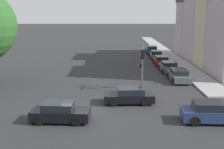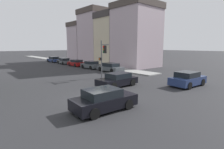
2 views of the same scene
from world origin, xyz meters
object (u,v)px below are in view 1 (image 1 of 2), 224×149
traffic_signal (142,60)px  parked_car_4 (151,50)px  crossing_car_1 (60,113)px  parked_car_2 (161,61)px  parked_car_0 (179,75)px  crossing_car_2 (210,112)px  crossing_car_0 (129,96)px  parked_car_1 (169,67)px  parked_car_3 (156,55)px

traffic_signal → parked_car_4: bearing=-94.6°
traffic_signal → crossing_car_1: bearing=57.6°
crossing_car_1 → parked_car_2: 25.16m
parked_car_0 → crossing_car_2: bearing=177.8°
crossing_car_0 → parked_car_1: size_ratio=1.05×
traffic_signal → parked_car_2: 15.00m
crossing_car_1 → parked_car_2: bearing=68.0°
crossing_car_2 → parked_car_2: bearing=92.3°
parked_car_0 → parked_car_4: bearing=0.5°
crossing_car_1 → parked_car_4: (10.92, 34.34, -0.00)m
traffic_signal → parked_car_3: bearing=-97.2°
parked_car_4 → crossing_car_2: bearing=178.8°
traffic_signal → parked_car_3: 20.33m
parked_car_0 → parked_car_3: size_ratio=1.11×
traffic_signal → parked_car_0: 6.41m
crossing_car_0 → crossing_car_2: (5.38, -4.51, 0.06)m
parked_car_4 → parked_car_3: bearing=178.6°
traffic_signal → crossing_car_0: bearing=76.2°
traffic_signal → crossing_car_2: traffic_signal is taller
crossing_car_1 → parked_car_4: parked_car_4 is taller
parked_car_0 → parked_car_2: size_ratio=1.14×
parked_car_3 → parked_car_4: parked_car_4 is taller
parked_car_1 → parked_car_2: 5.11m
crossing_car_2 → parked_car_1: crossing_car_2 is taller
crossing_car_0 → parked_car_2: crossing_car_0 is taller
parked_car_1 → parked_car_3: bearing=-1.1°
crossing_car_1 → parked_car_3: (10.82, 28.28, -0.01)m
crossing_car_0 → crossing_car_1: crossing_car_1 is taller
parked_car_2 → crossing_car_1: bearing=156.4°
parked_car_2 → crossing_car_2: bearing=-179.0°
traffic_signal → parked_car_0: (4.48, 3.95, -2.32)m
crossing_car_2 → parked_car_3: (0.34, 28.46, -0.05)m
parked_car_3 → traffic_signal: bearing=169.2°
crossing_car_1 → crossing_car_2: crossing_car_2 is taller
parked_car_1 → crossing_car_2: bearing=177.3°
crossing_car_2 → parked_car_3: bearing=92.4°
crossing_car_2 → parked_car_0: 12.69m
parked_car_0 → parked_car_2: (-0.24, 10.24, -0.04)m
parked_car_2 → parked_car_1: bearing=-177.1°
crossing_car_2 → parked_car_1: 17.81m
traffic_signal → crossing_car_1: traffic_signal is taller
crossing_car_0 → parked_car_0: (5.93, 8.16, 0.02)m
crossing_car_0 → parked_car_4: (5.82, 30.00, 0.01)m
crossing_car_1 → traffic_signal: bearing=55.9°
traffic_signal → parked_car_1: 10.33m
parked_car_2 → parked_car_3: parked_car_3 is taller
parked_car_3 → parked_car_4: 6.06m
parked_car_3 → parked_car_2: bearing=-179.0°
parked_car_1 → parked_car_4: size_ratio=0.88×
parked_car_1 → crossing_car_0: bearing=155.0°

